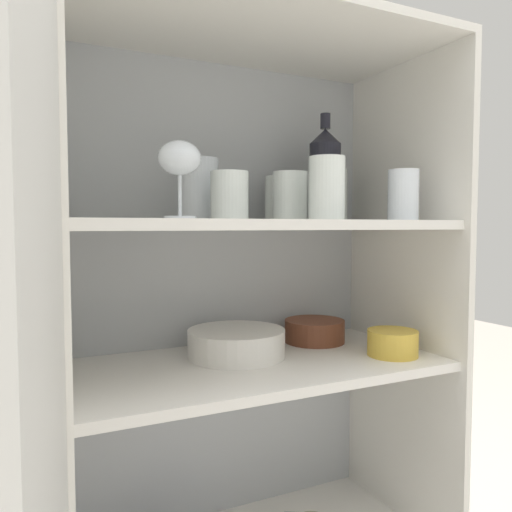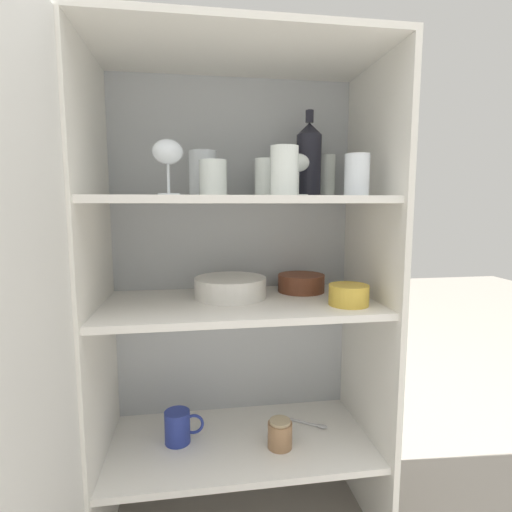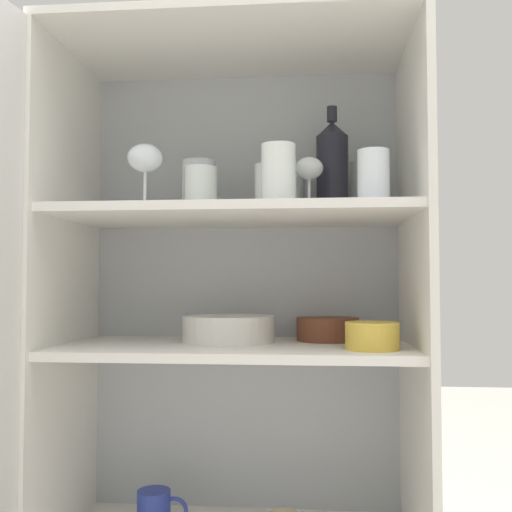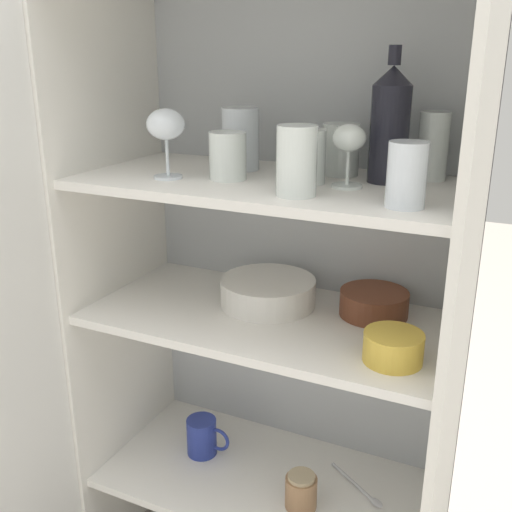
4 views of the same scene
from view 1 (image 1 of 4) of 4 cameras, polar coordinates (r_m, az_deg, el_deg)
cupboard_back_panel at (r=1.31m, az=-3.98°, el=-10.20°), size 0.84×0.02×1.42m
cupboard_side_left at (r=1.02m, az=-21.81°, el=-14.35°), size 0.02×0.44×1.42m
cupboard_side_right at (r=1.35m, az=16.19°, el=-9.94°), size 0.02×0.44×1.42m
cupboard_top_panel at (r=1.16m, az=0.04°, el=24.22°), size 0.84×0.44×0.02m
shelf_board_middle at (r=1.12m, az=0.04°, el=-12.43°), size 0.80×0.40×0.02m
shelf_board_upper at (r=1.08m, az=0.04°, el=3.58°), size 0.80×0.40×0.02m
tumbler_glass_0 at (r=1.11m, az=-6.49°, el=7.57°), size 0.08×0.08×0.14m
tumbler_glass_1 at (r=1.36m, az=9.11°, el=6.85°), size 0.06×0.06×0.14m
tumbler_glass_2 at (r=1.02m, az=-3.04°, el=6.90°), size 0.08×0.08×0.10m
tumbler_glass_3 at (r=1.04m, az=8.10°, el=7.65°), size 0.07×0.07×0.13m
tumbler_glass_4 at (r=1.16m, az=16.47°, el=6.69°), size 0.07×0.07×0.11m
tumbler_glass_5 at (r=1.12m, az=3.91°, el=6.83°), size 0.08×0.08×0.11m
tumbler_glass_6 at (r=1.23m, az=2.87°, el=6.56°), size 0.08×0.08×0.11m
wine_glass_0 at (r=1.16m, az=7.87°, el=8.37°), size 0.07×0.07×0.12m
wine_glass_1 at (r=0.94m, az=-8.73°, el=10.65°), size 0.08×0.08×0.14m
wine_bottle at (r=1.27m, az=7.89°, el=9.23°), size 0.08×0.08×0.27m
plate_stack_white at (r=1.15m, az=-2.25°, el=-9.91°), size 0.22×0.22×0.06m
mixing_bowl_large at (r=1.30m, az=6.71°, el=-8.37°), size 0.15×0.15×0.06m
serving_bowl_small at (r=1.20m, az=15.34°, el=-9.41°), size 0.12×0.12×0.06m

